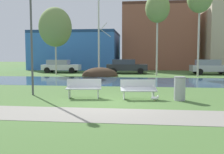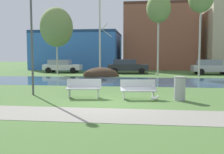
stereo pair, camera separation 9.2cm
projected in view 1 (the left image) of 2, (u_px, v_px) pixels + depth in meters
ground_plane at (124, 80)px, 20.26m from camera, size 120.00×120.00×0.00m
paved_path_strip at (99, 115)px, 8.28m from camera, size 60.00×2.05×0.01m
river_band at (123, 81)px, 19.36m from camera, size 80.00×6.84×0.01m
soil_mound at (100, 76)px, 24.31m from camera, size 3.51×2.58×1.68m
bench_left at (84, 88)px, 11.58m from camera, size 1.66×0.77×0.87m
bench_right at (138, 89)px, 11.30m from camera, size 1.66×0.77×0.87m
trash_bin at (180, 88)px, 10.95m from camera, size 0.51×0.51×1.03m
seagull at (155, 98)px, 10.80m from camera, size 0.39×0.15×0.24m
streetlamp at (31, 22)px, 12.23m from camera, size 0.32×0.32×5.34m
birch_far_left at (55, 27)px, 26.13m from camera, size 3.39×3.39×6.94m
birch_left at (99, 36)px, 25.67m from camera, size 1.36×2.14×7.81m
birch_center_left at (158, 8)px, 24.33m from camera, size 2.34×2.34×8.38m
parked_van_nearest_white at (61, 66)px, 29.29m from camera, size 4.36×2.11×1.48m
parked_sedan_second_dark at (126, 66)px, 28.08m from camera, size 4.49×2.19×1.55m
parked_hatch_third_silver at (210, 67)px, 26.46m from camera, size 4.13×2.12×1.56m
building_blue_store at (78, 51)px, 38.21m from camera, size 12.02×9.84×5.42m
building_brick_low at (158, 38)px, 36.86m from camera, size 10.05×6.83×9.20m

